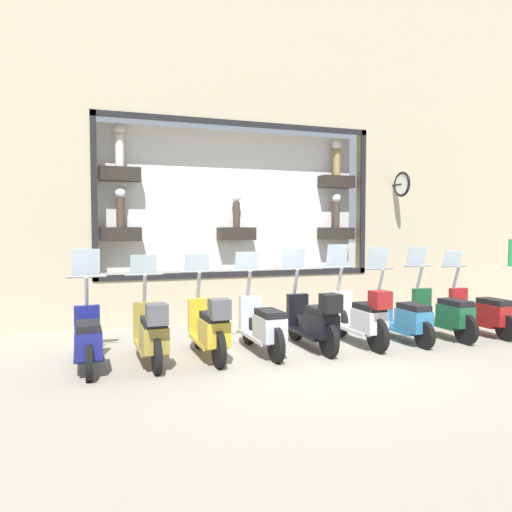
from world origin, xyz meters
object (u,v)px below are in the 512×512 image
Objects in this scene: scooter_red_0 at (483,313)px; scooter_white_3 at (362,317)px; scooter_teal_2 at (404,318)px; scooter_black_4 at (315,321)px; scooter_green_1 at (444,314)px; scooter_olive_7 at (152,333)px; scooter_silver_5 at (263,326)px; scooter_navy_8 at (88,339)px; scooter_yellow_6 at (210,328)px.

scooter_white_3 is (-0.05, 2.64, 0.07)m from scooter_red_0.
scooter_black_4 is at bearing 91.73° from scooter_teal_2.
scooter_green_1 is 0.88m from scooter_teal_2.
scooter_white_3 is at bearing -89.81° from scooter_olive_7.
scooter_green_1 is at bearing -89.67° from scooter_teal_2.
scooter_olive_7 is (-0.06, 6.15, 0.05)m from scooter_red_0.
scooter_silver_5 is 2.64m from scooter_navy_8.
scooter_navy_8 is at bearing 89.97° from scooter_teal_2.
scooter_white_3 is 1.76m from scooter_silver_5.
scooter_black_4 is at bearing -89.84° from scooter_olive_7.
scooter_teal_2 is 5.27m from scooter_navy_8.
scooter_yellow_6 is 1.01× the size of scooter_navy_8.
scooter_white_3 is 0.88m from scooter_black_4.
scooter_white_3 is at bearing -90.67° from scooter_navy_8.
scooter_teal_2 is 0.88m from scooter_white_3.
scooter_green_1 is at bearing -88.74° from scooter_black_4.
scooter_white_3 is 4.39m from scooter_navy_8.
scooter_green_1 is at bearing -89.99° from scooter_silver_5.
scooter_teal_2 is 0.99× the size of scooter_silver_5.
scooter_teal_2 is (0.00, 1.76, 0.00)m from scooter_red_0.
scooter_red_0 is 0.99× the size of scooter_white_3.
scooter_white_3 is (-0.05, 0.88, 0.07)m from scooter_teal_2.
scooter_navy_8 is (0.00, 5.27, 0.01)m from scooter_teal_2.
scooter_navy_8 is at bearing 85.87° from scooter_olive_7.
scooter_red_0 is at bearing -90.04° from scooter_navy_8.
scooter_teal_2 is 4.39m from scooter_olive_7.
scooter_white_3 reaches higher than scooter_green_1.
scooter_olive_7 is at bearing 92.12° from scooter_silver_5.
scooter_white_3 is at bearing -89.71° from scooter_black_4.
scooter_black_4 reaches higher than scooter_silver_5.
scooter_green_1 is 1.76m from scooter_white_3.
scooter_silver_5 is 1.76m from scooter_olive_7.
scooter_white_3 is at bearing 91.75° from scooter_green_1.
scooter_navy_8 is (0.06, 0.88, -0.04)m from scooter_olive_7.
scooter_red_0 is at bearing -89.46° from scooter_olive_7.
scooter_teal_2 reaches higher than scooter_olive_7.
scooter_green_1 is 1.00× the size of scooter_black_4.
scooter_green_1 reaches higher than scooter_silver_5.
scooter_teal_2 is 1.76m from scooter_black_4.
scooter_teal_2 is 0.99× the size of scooter_white_3.
scooter_teal_2 is at bearing -90.03° from scooter_navy_8.
scooter_navy_8 is (-0.00, 6.15, -0.01)m from scooter_green_1.
scooter_navy_8 is (-0.00, 2.64, -0.01)m from scooter_silver_5.
scooter_green_1 is 3.51m from scooter_silver_5.
scooter_red_0 is 6.15m from scooter_olive_7.
scooter_red_0 is 0.88m from scooter_green_1.
scooter_teal_2 and scooter_black_4 have the same top height.
scooter_teal_2 is 2.64m from scooter_silver_5.
scooter_silver_5 is (-0.00, 3.51, 0.00)m from scooter_green_1.
scooter_white_3 is (-0.05, 1.76, 0.05)m from scooter_green_1.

